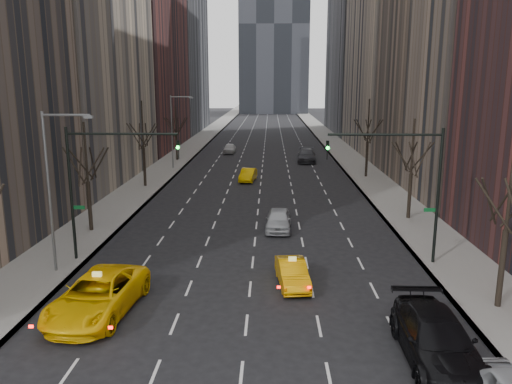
# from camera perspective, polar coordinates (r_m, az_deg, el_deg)

# --- Properties ---
(ground) EXTENTS (400.00, 400.00, 0.00)m
(ground) POSITION_cam_1_polar(r_m,az_deg,el_deg) (19.71, -1.70, -20.28)
(ground) COLOR black
(ground) RESTS_ON ground
(sidewalk_left) EXTENTS (4.50, 320.00, 0.15)m
(sidewalk_left) POSITION_cam_1_polar(r_m,az_deg,el_deg) (88.21, -7.03, 5.41)
(sidewalk_left) COLOR slate
(sidewalk_left) RESTS_ON ground
(sidewalk_right) EXTENTS (4.50, 320.00, 0.15)m
(sidewalk_right) POSITION_cam_1_polar(r_m,az_deg,el_deg) (87.92, 9.03, 5.33)
(sidewalk_right) COLOR slate
(sidewalk_right) RESTS_ON ground
(bld_left_far) EXTENTS (14.00, 28.00, 44.00)m
(bld_left_far) POSITION_cam_1_polar(r_m,az_deg,el_deg) (86.33, -14.32, 19.58)
(bld_left_far) COLOR brown
(bld_left_far) RESTS_ON ground
(tree_lw_b) EXTENTS (3.36, 3.50, 7.82)m
(tree_lw_b) POSITION_cam_1_polar(r_m,az_deg,el_deg) (37.58, -18.66, 1.12)
(tree_lw_b) COLOR black
(tree_lw_b) RESTS_ON ground
(tree_lw_c) EXTENTS (3.36, 3.50, 8.74)m
(tree_lw_c) POSITION_cam_1_polar(r_m,az_deg,el_deg) (52.63, -12.73, 4.87)
(tree_lw_c) COLOR black
(tree_lw_c) RESTS_ON ground
(tree_lw_d) EXTENTS (3.36, 3.50, 7.36)m
(tree_lw_d) POSITION_cam_1_polar(r_m,az_deg,el_deg) (70.14, -9.10, 6.44)
(tree_lw_d) COLOR black
(tree_lw_d) RESTS_ON ground
(tree_rw_a) EXTENTS (3.36, 3.50, 8.28)m
(tree_rw_a) POSITION_cam_1_polar(r_m,az_deg,el_deg) (25.98, 26.64, -4.04)
(tree_rw_a) COLOR black
(tree_rw_a) RESTS_ON ground
(tree_rw_b) EXTENTS (3.36, 3.50, 7.82)m
(tree_rw_b) POSITION_cam_1_polar(r_m,az_deg,el_deg) (40.68, 17.30, 2.03)
(tree_rw_b) COLOR black
(tree_rw_b) RESTS_ON ground
(tree_rw_c) EXTENTS (3.36, 3.50, 8.74)m
(tree_rw_c) POSITION_cam_1_polar(r_m,az_deg,el_deg) (57.99, 12.62, 5.55)
(tree_rw_c) COLOR black
(tree_rw_c) RESTS_ON ground
(traffic_mast_left) EXTENTS (6.69, 0.39, 8.00)m
(traffic_mast_left) POSITION_cam_1_polar(r_m,az_deg,el_deg) (30.74, -17.63, 2.16)
(traffic_mast_left) COLOR black
(traffic_mast_left) RESTS_ON ground
(traffic_mast_right) EXTENTS (6.69, 0.39, 8.00)m
(traffic_mast_right) POSITION_cam_1_polar(r_m,az_deg,el_deg) (30.12, 17.21, 1.99)
(traffic_mast_right) COLOR black
(traffic_mast_right) RESTS_ON ground
(streetlight_near) EXTENTS (2.83, 0.22, 9.00)m
(streetlight_near) POSITION_cam_1_polar(r_m,az_deg,el_deg) (29.52, -22.08, 1.68)
(streetlight_near) COLOR slate
(streetlight_near) RESTS_ON ground
(streetlight_far) EXTENTS (2.83, 0.22, 9.00)m
(streetlight_far) POSITION_cam_1_polar(r_m,az_deg,el_deg) (62.89, -9.30, 7.64)
(streetlight_far) COLOR slate
(streetlight_far) RESTS_ON ground
(taxi_suv) EXTENTS (3.77, 6.98, 1.86)m
(taxi_suv) POSITION_cam_1_polar(r_m,az_deg,el_deg) (24.89, -17.62, -11.18)
(taxi_suv) COLOR #FFC605
(taxi_suv) RESTS_ON ground
(taxi_sedan) EXTENTS (1.90, 4.28, 1.36)m
(taxi_sedan) POSITION_cam_1_polar(r_m,az_deg,el_deg) (27.08, 4.16, -9.21)
(taxi_sedan) COLOR #E19704
(taxi_sedan) RESTS_ON ground
(silver_sedan_ahead) EXTENTS (2.03, 4.61, 1.54)m
(silver_sedan_ahead) POSITION_cam_1_polar(r_m,az_deg,el_deg) (36.85, 2.59, -3.16)
(silver_sedan_ahead) COLOR #A7ABAF
(silver_sedan_ahead) RESTS_ON ground
(parked_suv_black) EXTENTS (2.67, 6.42, 1.86)m
(parked_suv_black) POSITION_cam_1_polar(r_m,az_deg,el_deg) (21.28, 19.92, -15.55)
(parked_suv_black) COLOR black
(parked_suv_black) RESTS_ON ground
(far_taxi) EXTENTS (1.97, 4.35, 1.39)m
(far_taxi) POSITION_cam_1_polar(r_m,az_deg,el_deg) (55.04, -0.91, 1.97)
(far_taxi) COLOR #F4BB05
(far_taxi) RESTS_ON ground
(far_suv_grey) EXTENTS (2.78, 6.18, 1.76)m
(far_suv_grey) POSITION_cam_1_polar(r_m,az_deg,el_deg) (68.95, 5.80, 4.18)
(far_suv_grey) COLOR #323338
(far_suv_grey) RESTS_ON ground
(far_car_white) EXTENTS (1.85, 4.33, 1.46)m
(far_car_white) POSITION_cam_1_polar(r_m,az_deg,el_deg) (77.29, -3.03, 5.00)
(far_car_white) COLOR #BBBBBB
(far_car_white) RESTS_ON ground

